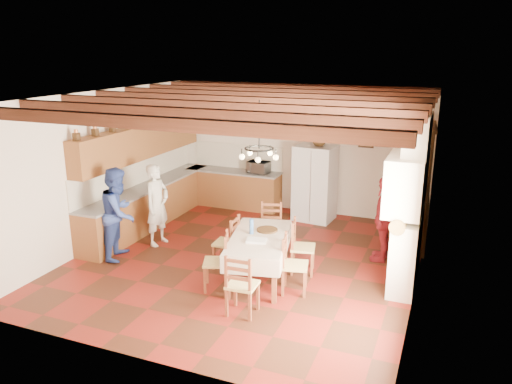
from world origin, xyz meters
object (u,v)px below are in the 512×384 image
refrigerator (315,183)px  chair_end_near (242,284)px  person_woman_blue (119,213)px  hutch (415,187)px  person_man (157,205)px  microwave (259,167)px  chair_left_far (226,242)px  chair_right_far (303,246)px  chair_end_far (271,228)px  chair_left_near (216,261)px  chair_right_near (295,264)px  person_woman_red (384,218)px  dining_table (259,241)px

refrigerator → chair_end_near: size_ratio=1.77×
person_woman_blue → hutch: bearing=-78.1°
chair_end_near → person_man: (-2.63, 1.88, 0.33)m
microwave → hutch: bearing=-8.8°
chair_left_far → chair_end_near: same height
chair_right_far → microwave: size_ratio=1.93×
refrigerator → chair_left_far: size_ratio=1.77×
refrigerator → chair_end_far: (-0.25, -2.16, -0.37)m
hutch → chair_end_near: (-2.05, -3.69, -0.72)m
chair_left_near → chair_right_near: (1.21, 0.36, 0.00)m
hutch → chair_end_near: hutch is taller
person_woman_blue → chair_left_near: bearing=-118.6°
refrigerator → chair_left_far: 3.20m
person_woman_blue → chair_right_far: bearing=-95.6°
chair_right_far → person_woman_red: size_ratio=0.60×
dining_table → microwave: (-1.41, 3.54, 0.35)m
chair_left_near → dining_table: bearing=116.9°
chair_end_far → hutch: bearing=11.3°
chair_left_near → person_man: (-1.92, 1.31, 0.33)m
chair_left_far → chair_end_far: size_ratio=1.00×
chair_left_far → person_woman_blue: size_ratio=0.56×
person_man → microwave: (1.03, 2.81, 0.23)m
chair_end_near → person_man: 3.25m
chair_left_far → chair_right_near: 1.48m
chair_left_far → person_man: 1.82m
chair_left_near → chair_right_far: (1.12, 1.11, 0.00)m
chair_right_far → chair_end_far: 1.03m
refrigerator → person_woman_blue: bearing=-123.5°
chair_right_far → chair_end_far: size_ratio=1.00×
chair_end_far → person_man: (-2.23, -0.43, 0.33)m
chair_right_far → person_woman_blue: (-3.34, -0.61, 0.38)m
refrigerator → person_woman_red: refrigerator is taller
hutch → chair_right_far: 2.69m
hutch → chair_left_near: 4.22m
chair_end_far → chair_right_far: bearing=-55.6°
hutch → chair_right_near: (-1.54, -2.76, -0.72)m
hutch → chair_right_far: (-1.63, -2.01, -0.72)m
dining_table → chair_left_near: bearing=-131.9°
dining_table → microwave: 3.83m
chair_left_near → chair_right_far: same height
chair_right_far → person_woman_blue: person_woman_blue is taller
chair_left_near → chair_end_near: bearing=29.7°
person_man → person_woman_blue: (-0.30, -0.81, 0.05)m
chair_left_far → chair_end_near: (0.91, -1.38, 0.00)m
refrigerator → person_woman_blue: person_woman_blue is taller
chair_end_far → person_woman_red: size_ratio=0.60×
dining_table → chair_left_near: 0.80m
refrigerator → microwave: refrigerator is taller
chair_left_far → hutch: bearing=125.1°
chair_left_near → person_woman_blue: 2.31m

